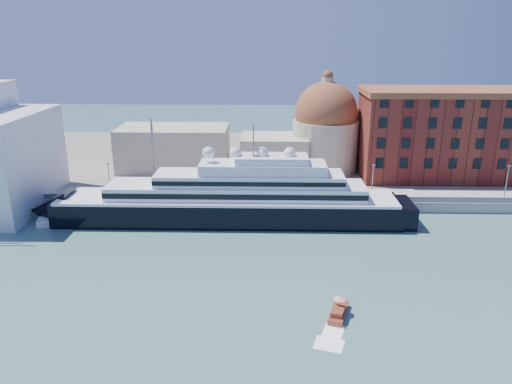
{
  "coord_description": "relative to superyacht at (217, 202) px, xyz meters",
  "views": [
    {
      "loc": [
        6.34,
        -77.58,
        39.33
      ],
      "look_at": [
        3.95,
        18.0,
        8.29
      ],
      "focal_mm": 35.0,
      "sensor_mm": 36.0,
      "label": 1
    }
  ],
  "objects": [
    {
      "name": "church",
      "position": [
        10.96,
        34.72,
        6.65
      ],
      "size": [
        66.0,
        18.0,
        25.5
      ],
      "color": "beige",
      "rests_on": "land"
    },
    {
      "name": "ground",
      "position": [
        4.58,
        -23.0,
        -4.26
      ],
      "size": [
        400.0,
        400.0,
        0.0
      ],
      "primitive_type": "plane",
      "color": "#3A6561",
      "rests_on": "ground"
    },
    {
      "name": "warehouse",
      "position": [
        56.58,
        29.0,
        9.53
      ],
      "size": [
        43.0,
        19.0,
        23.25
      ],
      "color": "maroon",
      "rests_on": "land"
    },
    {
      "name": "superyacht",
      "position": [
        0.0,
        0.0,
        0.0
      ],
      "size": [
        82.55,
        11.44,
        24.67
      ],
      "color": "black",
      "rests_on": "ground"
    },
    {
      "name": "quay_fence",
      "position": [
        4.58,
        6.5,
        -1.16
      ],
      "size": [
        180.0,
        0.1,
        1.2
      ],
      "primitive_type": "cube",
      "color": "slate",
      "rests_on": "quay"
    },
    {
      "name": "lamp_posts",
      "position": [
        -8.09,
        9.27,
        5.58
      ],
      "size": [
        120.8,
        2.4,
        18.0
      ],
      "color": "slate",
      "rests_on": "quay"
    },
    {
      "name": "water_taxi",
      "position": [
        21.24,
        -37.34,
        -3.54
      ],
      "size": [
        3.85,
        6.62,
        2.98
      ],
      "rotation": [
        0.0,
        0.0,
        -0.3
      ],
      "color": "maroon",
      "rests_on": "ground"
    },
    {
      "name": "land",
      "position": [
        4.58,
        52.0,
        -3.26
      ],
      "size": [
        260.0,
        72.0,
        2.0
      ],
      "primitive_type": "cube",
      "color": "slate",
      "rests_on": "ground"
    },
    {
      "name": "service_barge",
      "position": [
        -32.05,
        -2.08,
        -3.53
      ],
      "size": [
        11.85,
        6.53,
        2.53
      ],
      "rotation": [
        0.0,
        0.0,
        0.26
      ],
      "color": "white",
      "rests_on": "ground"
    },
    {
      "name": "quay",
      "position": [
        4.58,
        11.0,
        -3.01
      ],
      "size": [
        180.0,
        10.0,
        2.5
      ],
      "primitive_type": "cube",
      "color": "gray",
      "rests_on": "ground"
    }
  ]
}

